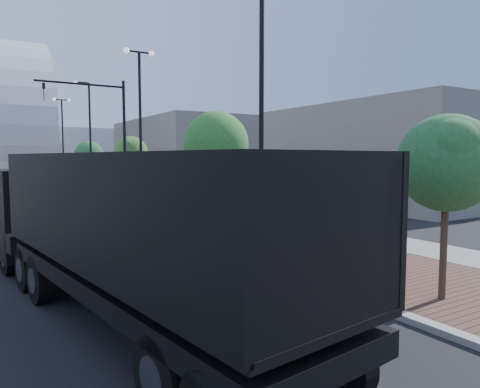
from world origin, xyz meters
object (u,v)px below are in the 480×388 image
white_sedan (81,250)px  dump_truck (77,233)px  dark_car_mid (2,191)px  pedestrian (186,193)px

white_sedan → dump_truck: bearing=-115.7°
dump_truck → dark_car_mid: 28.20m
dark_car_mid → pedestrian: bearing=-61.2°
dump_truck → pedestrian: dump_truck is taller
white_sedan → dark_car_mid: dark_car_mid is taller
dark_car_mid → dump_truck: bearing=-100.5°
dark_car_mid → pedestrian: (10.25, -12.44, 0.29)m
dump_truck → white_sedan: (0.42, 1.70, -0.79)m
dump_truck → dark_car_mid: (-0.11, 28.19, -0.78)m
dump_truck → white_sedan: 1.92m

